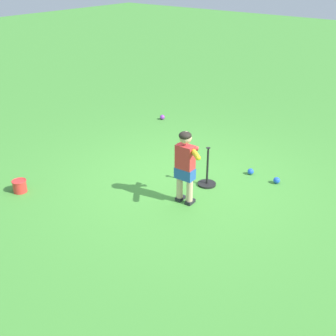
{
  "coord_description": "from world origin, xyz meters",
  "views": [
    {
      "loc": [
        -4.92,
        -3.61,
        3.2
      ],
      "look_at": [
        -0.52,
        -0.1,
        0.45
      ],
      "focal_mm": 47.05,
      "sensor_mm": 36.0,
      "label": 1
    }
  ],
  "objects_px": {
    "play_ball_far_left": "(162,117)",
    "batting_tee": "(207,179)",
    "play_ball_far_right": "(277,180)",
    "child_batter": "(186,161)",
    "play_ball_near_batter": "(251,172)",
    "toy_bucket": "(20,186)"
  },
  "relations": [
    {
      "from": "play_ball_far_left",
      "to": "batting_tee",
      "type": "height_order",
      "value": "batting_tee"
    },
    {
      "from": "play_ball_far_right",
      "to": "batting_tee",
      "type": "xyz_separation_m",
      "value": [
        -0.72,
        0.81,
        0.05
      ]
    },
    {
      "from": "child_batter",
      "to": "play_ball_near_batter",
      "type": "bearing_deg",
      "value": -12.09
    },
    {
      "from": "play_ball_far_right",
      "to": "batting_tee",
      "type": "bearing_deg",
      "value": 131.32
    },
    {
      "from": "play_ball_far_right",
      "to": "play_ball_near_batter",
      "type": "bearing_deg",
      "value": 87.14
    },
    {
      "from": "child_batter",
      "to": "play_ball_far_right",
      "type": "xyz_separation_m",
      "value": [
        1.35,
        -0.76,
        -0.6
      ]
    },
    {
      "from": "play_ball_far_left",
      "to": "play_ball_far_right",
      "type": "relative_size",
      "value": 1.01
    },
    {
      "from": "child_batter",
      "to": "play_ball_near_batter",
      "type": "distance_m",
      "value": 1.52
    },
    {
      "from": "child_batter",
      "to": "batting_tee",
      "type": "height_order",
      "value": "child_batter"
    },
    {
      "from": "child_batter",
      "to": "play_ball_near_batter",
      "type": "height_order",
      "value": "child_batter"
    },
    {
      "from": "batting_tee",
      "to": "play_ball_far_left",
      "type": "bearing_deg",
      "value": 52.25
    },
    {
      "from": "child_batter",
      "to": "toy_bucket",
      "type": "bearing_deg",
      "value": 121.42
    },
    {
      "from": "child_batter",
      "to": "toy_bucket",
      "type": "xyz_separation_m",
      "value": [
        -1.29,
        2.11,
        -0.55
      ]
    },
    {
      "from": "child_batter",
      "to": "play_ball_far_left",
      "type": "xyz_separation_m",
      "value": [
        2.5,
        2.47,
        -0.6
      ]
    },
    {
      "from": "play_ball_far_left",
      "to": "play_ball_near_batter",
      "type": "height_order",
      "value": "play_ball_far_left"
    },
    {
      "from": "play_ball_far_left",
      "to": "batting_tee",
      "type": "distance_m",
      "value": 3.05
    },
    {
      "from": "child_batter",
      "to": "batting_tee",
      "type": "distance_m",
      "value": 0.84
    },
    {
      "from": "play_ball_near_batter",
      "to": "batting_tee",
      "type": "height_order",
      "value": "batting_tee"
    },
    {
      "from": "play_ball_far_left",
      "to": "play_ball_far_right",
      "type": "distance_m",
      "value": 3.43
    },
    {
      "from": "play_ball_far_right",
      "to": "child_batter",
      "type": "bearing_deg",
      "value": 150.54
    },
    {
      "from": "child_batter",
      "to": "play_ball_far_left",
      "type": "distance_m",
      "value": 3.56
    },
    {
      "from": "child_batter",
      "to": "batting_tee",
      "type": "xyz_separation_m",
      "value": [
        0.63,
        0.05,
        -0.55
      ]
    }
  ]
}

